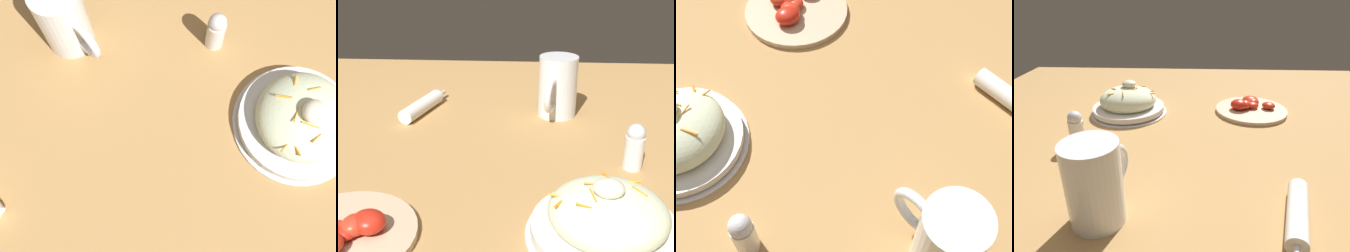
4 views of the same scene
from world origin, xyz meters
TOP-DOWN VIEW (x-y plane):
  - ground_plane at (0.00, 0.00)m, footprint 1.43×1.43m
  - salad_plate at (0.17, -0.18)m, footprint 0.22×0.22m
  - beer_mug at (0.12, 0.26)m, footprint 0.09×0.14m
  - napkin_roll at (-0.19, 0.26)m, footprint 0.08×0.18m
  - tomato_plate at (-0.19, -0.21)m, footprint 0.21×0.21m
  - salt_shaker at (0.25, 0.02)m, footprint 0.03×0.03m

SIDE VIEW (x-z plane):
  - ground_plane at x=0.00m, z-range 0.00..0.00m
  - tomato_plate at x=-0.19m, z-range -0.01..0.03m
  - napkin_roll at x=-0.19m, z-range 0.00..0.03m
  - salad_plate at x=0.17m, z-range -0.02..0.08m
  - salt_shaker at x=0.25m, z-range 0.00..0.09m
  - beer_mug at x=0.12m, z-range -0.01..0.13m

